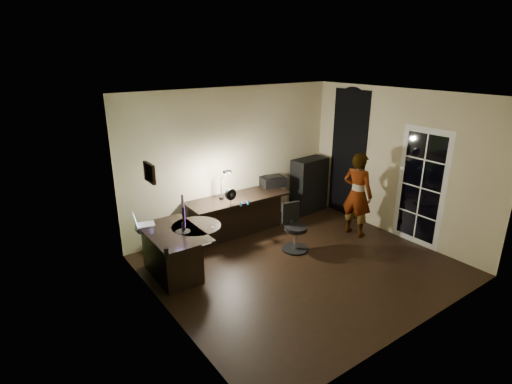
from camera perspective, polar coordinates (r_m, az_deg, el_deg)
floor at (r=6.64m, az=6.44°, el=-10.44°), size 4.50×4.00×0.01m
ceiling at (r=5.79m, az=7.46°, el=13.51°), size 4.50×4.00×0.01m
wall_back at (r=7.61m, az=-3.26°, el=4.65°), size 4.50×0.01×2.70m
wall_front at (r=4.90m, az=22.86°, el=-5.46°), size 4.50×0.01×2.70m
wall_left at (r=4.94m, az=-12.97°, el=-4.16°), size 0.01×4.00×2.70m
wall_right at (r=7.73m, az=19.46°, el=3.78°), size 0.01×4.00×2.70m
green_wall_overlay at (r=4.94m, az=-12.81°, el=-4.12°), size 0.00×4.00×2.70m
arched_doorway at (r=8.41m, az=13.03°, el=5.25°), size 0.01×0.90×2.60m
french_door at (r=7.51m, az=22.49°, el=0.57°), size 0.02×0.92×2.10m
framed_picture at (r=5.18m, az=-14.98°, el=2.67°), size 0.04×0.30×0.25m
desk_left at (r=6.33m, az=-11.50°, el=-8.55°), size 0.79×1.26×0.72m
desk_right at (r=7.55m, az=-2.56°, el=-3.36°), size 1.96×0.72×0.73m
cabinet at (r=8.63m, az=7.58°, el=0.99°), size 0.80×0.44×1.16m
laptop_stand at (r=6.32m, az=-15.71°, el=-4.96°), size 0.23×0.19×0.09m
laptop at (r=6.27m, az=-15.67°, el=-3.68°), size 0.36×0.35×0.21m
monitor at (r=6.09m, az=-10.46°, el=-4.10°), size 0.33×0.55×0.37m
mouse at (r=6.21m, az=-6.22°, el=-5.08°), size 0.08×0.09×0.03m
phone at (r=6.36m, az=-11.26°, el=-4.87°), size 0.08×0.15×0.01m
pen at (r=6.06m, az=-9.98°, el=-6.02°), size 0.02×0.14×0.01m
speaker at (r=5.42m, az=-12.66°, el=-8.56°), size 0.06×0.06×0.16m
notepad at (r=5.81m, az=-7.51°, el=-7.07°), size 0.16×0.22×0.01m
desk_fan at (r=6.98m, az=-3.68°, el=-0.76°), size 0.22×0.13×0.32m
headphones at (r=7.04m, az=-1.64°, el=-1.55°), size 0.20×0.12×0.09m
printer at (r=8.04m, az=2.41°, el=1.59°), size 0.54×0.46×0.21m
desk_lamp at (r=7.22m, az=-5.02°, el=1.28°), size 0.22×0.32×0.65m
office_chair at (r=6.93m, az=5.73°, el=-5.17°), size 0.53×0.53×0.83m
person at (r=7.60m, az=14.28°, el=-0.33°), size 0.48×0.63×1.59m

